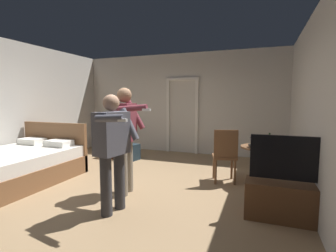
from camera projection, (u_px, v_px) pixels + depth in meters
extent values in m
plane|color=#997A56|center=(115.00, 192.00, 4.14)|extent=(7.41, 7.41, 0.00)
cube|color=beige|center=(179.00, 104.00, 7.19)|extent=(6.02, 0.12, 2.81)
cube|color=beige|center=(326.00, 109.00, 2.96)|extent=(0.12, 6.98, 2.81)
cube|color=white|center=(168.00, 117.00, 7.26)|extent=(0.08, 0.08, 2.05)
cube|color=white|center=(197.00, 117.00, 6.96)|extent=(0.08, 0.08, 2.05)
cube|color=white|center=(182.00, 79.00, 7.00)|extent=(0.93, 0.08, 0.08)
cube|color=brown|center=(16.00, 172.00, 4.64)|extent=(1.66, 1.99, 0.35)
cube|color=silver|center=(15.00, 157.00, 4.61)|extent=(1.60, 1.93, 0.22)
cube|color=brown|center=(55.00, 146.00, 5.50)|extent=(1.66, 0.08, 1.02)
cube|color=white|center=(32.00, 141.00, 5.37)|extent=(0.50, 0.34, 0.12)
cube|color=white|center=(59.00, 143.00, 5.11)|extent=(0.50, 0.34, 0.12)
cube|color=brown|center=(288.00, 202.00, 3.15)|extent=(1.05, 0.40, 0.48)
cube|color=black|center=(291.00, 158.00, 3.07)|extent=(0.95, 0.05, 0.55)
cube|color=#436AAF|center=(291.00, 158.00, 3.10)|extent=(0.89, 0.01, 0.49)
cylinder|color=brown|center=(260.00, 167.00, 4.43)|extent=(0.08, 0.08, 0.67)
cylinder|color=brown|center=(259.00, 184.00, 4.47)|extent=(0.40, 0.40, 0.03)
cylinder|color=brown|center=(260.00, 147.00, 4.39)|extent=(0.67, 0.67, 0.03)
cube|color=black|center=(259.00, 146.00, 4.40)|extent=(0.36, 0.28, 0.02)
cube|color=black|center=(260.00, 140.00, 4.27)|extent=(0.35, 0.25, 0.08)
cube|color=#2A3E4E|center=(260.00, 140.00, 4.28)|extent=(0.32, 0.21, 0.07)
cylinder|color=#1F3E1F|center=(269.00, 142.00, 4.26)|extent=(0.06, 0.06, 0.20)
cylinder|color=#1F3E1F|center=(270.00, 134.00, 4.24)|extent=(0.03, 0.03, 0.05)
cylinder|color=brown|center=(232.00, 167.00, 4.79)|extent=(0.04, 0.04, 0.45)
cylinder|color=brown|center=(214.00, 167.00, 4.82)|extent=(0.04, 0.04, 0.45)
cylinder|color=brown|center=(235.00, 172.00, 4.46)|extent=(0.04, 0.04, 0.45)
cylinder|color=brown|center=(216.00, 172.00, 4.49)|extent=(0.04, 0.04, 0.45)
cube|color=brown|center=(224.00, 157.00, 4.61)|extent=(0.52, 0.52, 0.04)
cube|color=brown|center=(226.00, 144.00, 4.42)|extent=(0.42, 0.15, 0.50)
cylinder|color=#333338|center=(119.00, 180.00, 3.48)|extent=(0.15, 0.15, 0.80)
cylinder|color=#333338|center=(106.00, 186.00, 3.26)|extent=(0.15, 0.15, 0.80)
cube|color=#4C4C56|center=(112.00, 133.00, 3.29)|extent=(0.33, 0.50, 0.56)
sphere|color=tan|center=(111.00, 103.00, 3.25)|extent=(0.22, 0.22, 0.22)
cylinder|color=#4C4C56|center=(129.00, 124.00, 3.46)|extent=(0.33, 0.14, 0.46)
cylinder|color=#4C4C56|center=(110.00, 118.00, 2.94)|extent=(0.44, 0.16, 0.11)
cube|color=white|center=(123.00, 120.00, 2.82)|extent=(0.12, 0.06, 0.04)
cylinder|color=gray|center=(128.00, 166.00, 4.14)|extent=(0.15, 0.15, 0.86)
cylinder|color=gray|center=(123.00, 169.00, 3.94)|extent=(0.15, 0.15, 0.86)
cube|color=brown|center=(125.00, 122.00, 3.96)|extent=(0.29, 0.40, 0.61)
sphere|color=#936B4C|center=(124.00, 95.00, 3.92)|extent=(0.23, 0.23, 0.23)
cylinder|color=brown|center=(135.00, 115.00, 4.13)|extent=(0.34, 0.12, 0.49)
cylinder|color=brown|center=(132.00, 108.00, 3.67)|extent=(0.47, 0.13, 0.13)
cube|color=white|center=(146.00, 110.00, 3.59)|extent=(0.12, 0.05, 0.04)
cube|color=#1E2D38|center=(127.00, 151.00, 6.38)|extent=(0.66, 0.42, 0.40)
cube|color=black|center=(110.00, 152.00, 6.56)|extent=(0.53, 0.36, 0.31)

